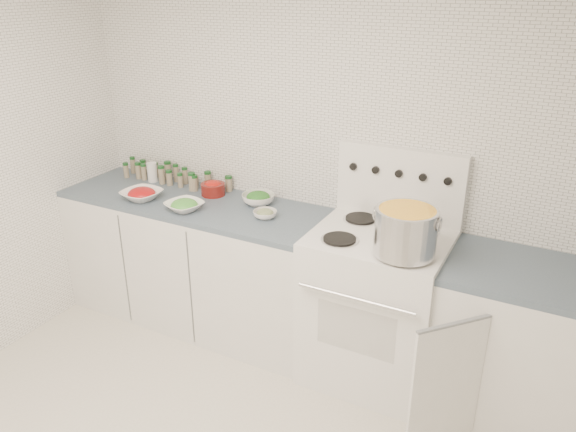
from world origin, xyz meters
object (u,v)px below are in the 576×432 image
object	(u,v)px
stock_pot	(406,230)
bowl_snowpea	(184,205)
stove	(376,302)
bowl_tomato	(142,194)

from	to	relation	value
stock_pot	bowl_snowpea	distance (m)	1.44
stock_pot	bowl_snowpea	xyz separation A→B (m)	(-1.43, 0.03, -0.15)
stove	bowl_tomato	bearing A→B (deg)	-175.18
stock_pot	stove	bearing A→B (deg)	134.87
bowl_tomato	bowl_snowpea	size ratio (longest dim) A/B	0.99
stove	bowl_snowpea	size ratio (longest dim) A/B	4.93
stove	stock_pot	size ratio (longest dim) A/B	4.00
stove	bowl_tomato	world-z (taller)	stove
stove	bowl_snowpea	xyz separation A→B (m)	(-1.25, -0.16, 0.44)
stove	stock_pot	world-z (taller)	stove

